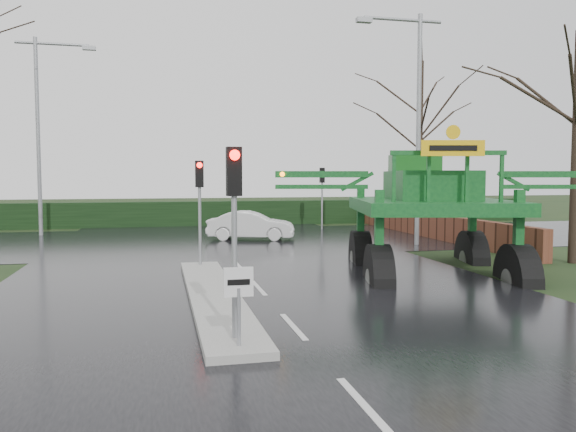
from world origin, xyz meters
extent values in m
plane|color=black|center=(0.00, 0.00, 0.00)|extent=(140.00, 140.00, 0.00)
cube|color=black|center=(0.00, 10.00, 0.00)|extent=(14.00, 80.00, 0.02)
cube|color=black|center=(0.00, 16.00, 0.01)|extent=(80.00, 12.00, 0.02)
cube|color=gray|center=(-1.30, 3.00, 0.09)|extent=(1.20, 10.00, 0.16)
cube|color=black|center=(0.00, 24.00, 0.75)|extent=(44.00, 0.90, 1.50)
cube|color=#592D1E|center=(10.50, 16.00, 0.60)|extent=(0.40, 20.00, 1.20)
cylinder|color=gray|center=(-1.30, -1.50, 0.65)|extent=(0.07, 0.07, 1.00)
cube|color=silver|center=(-1.30, -1.50, 1.25)|extent=(0.50, 0.04, 0.50)
cube|color=black|center=(-1.30, -1.52, 1.25)|extent=(0.38, 0.01, 0.10)
cylinder|color=gray|center=(-1.30, -1.00, 1.75)|extent=(0.10, 0.10, 3.50)
cube|color=black|center=(-1.30, -1.00, 3.10)|extent=(0.26, 0.22, 0.85)
sphere|color=#FF0C07|center=(-1.30, -1.13, 3.38)|extent=(0.18, 0.18, 0.18)
cylinder|color=gray|center=(-1.30, 7.50, 1.75)|extent=(0.10, 0.10, 3.50)
cube|color=black|center=(-1.30, 7.50, 3.10)|extent=(0.26, 0.22, 0.85)
sphere|color=#FF0C07|center=(-1.30, 7.37, 3.38)|extent=(0.18, 0.18, 0.18)
cylinder|color=gray|center=(6.50, 20.00, 1.75)|extent=(0.10, 0.10, 3.50)
cube|color=black|center=(6.50, 20.00, 3.10)|extent=(0.26, 0.22, 0.85)
sphere|color=#FF0C07|center=(6.50, 20.13, 3.38)|extent=(0.18, 0.18, 0.18)
cylinder|color=gray|center=(8.50, 12.00, 5.00)|extent=(0.20, 0.20, 10.00)
cylinder|color=gray|center=(7.70, 12.00, 9.70)|extent=(3.52, 0.14, 0.14)
cube|color=gray|center=(5.94, 12.00, 9.58)|extent=(0.65, 0.30, 0.20)
cylinder|color=gray|center=(-8.50, 20.00, 5.00)|extent=(0.20, 0.20, 10.00)
cylinder|color=gray|center=(-7.70, 20.00, 9.70)|extent=(3.52, 0.14, 0.14)
cube|color=gray|center=(-5.94, 20.00, 9.58)|extent=(0.65, 0.30, 0.20)
cylinder|color=black|center=(11.50, 6.00, 4.00)|extent=(0.32, 0.32, 8.00)
cylinder|color=black|center=(13.00, 21.00, 5.00)|extent=(0.32, 0.32, 10.00)
cone|color=black|center=(13.00, 21.00, 10.80)|extent=(0.24, 0.24, 2.50)
cylinder|color=black|center=(2.00, 6.50, 1.10)|extent=(1.08, 2.28, 2.20)
cylinder|color=#595B56|center=(2.00, 6.50, 1.10)|extent=(0.80, 0.90, 0.77)
cube|color=#0B3F19|center=(2.00, 6.50, 2.48)|extent=(0.29, 0.29, 2.54)
cylinder|color=black|center=(5.87, 5.62, 1.10)|extent=(1.08, 2.28, 2.20)
cylinder|color=#595B56|center=(5.87, 5.62, 1.10)|extent=(0.80, 0.90, 0.77)
cube|color=#0B3F19|center=(5.87, 5.62, 2.48)|extent=(0.29, 0.29, 2.54)
cylinder|color=black|center=(1.13, 2.63, 1.10)|extent=(1.08, 2.28, 2.20)
cylinder|color=#595B56|center=(1.13, 2.63, 1.10)|extent=(0.80, 0.90, 0.77)
cube|color=#0B3F19|center=(1.13, 2.63, 2.48)|extent=(0.29, 0.29, 2.54)
cylinder|color=black|center=(5.00, 1.75, 1.10)|extent=(1.08, 2.28, 2.20)
cylinder|color=#595B56|center=(5.00, 1.75, 1.10)|extent=(0.80, 0.90, 0.77)
cube|color=#0B3F19|center=(5.00, 1.75, 2.48)|extent=(0.29, 0.29, 2.54)
cube|color=#0B3F19|center=(3.50, 4.12, 3.20)|extent=(5.68, 6.18, 0.39)
cube|color=#0B3F19|center=(3.55, 4.34, 3.80)|extent=(3.10, 3.76, 0.99)
cube|color=#124F16|center=(4.04, 6.49, 4.19)|extent=(1.90, 1.66, 1.43)
cube|color=#0B3F19|center=(3.11, 2.40, 4.79)|extent=(3.25, 0.86, 0.13)
cube|color=#0B3F19|center=(-0.04, 4.47, 4.19)|extent=(2.84, 0.83, 0.20)
sphere|color=orange|center=(-1.24, 4.63, 4.19)|extent=(0.15, 0.15, 0.15)
cube|color=#0B3F19|center=(6.84, 2.91, 4.19)|extent=(2.84, 0.83, 0.20)
sphere|color=orange|center=(8.00, 2.54, 4.19)|extent=(0.15, 0.15, 0.15)
cube|color=#E8B10C|center=(3.01, 1.97, 4.90)|extent=(1.73, 0.45, 0.44)
cube|color=black|center=(3.01, 1.97, 4.90)|extent=(1.29, 0.30, 0.15)
cylinder|color=#E8B10C|center=(3.01, 1.97, 5.35)|extent=(0.40, 0.13, 0.40)
imported|color=silver|center=(1.68, 15.61, 0.00)|extent=(4.34, 2.49, 1.35)
camera|label=1|loc=(-2.58, -10.73, 3.01)|focal=35.00mm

